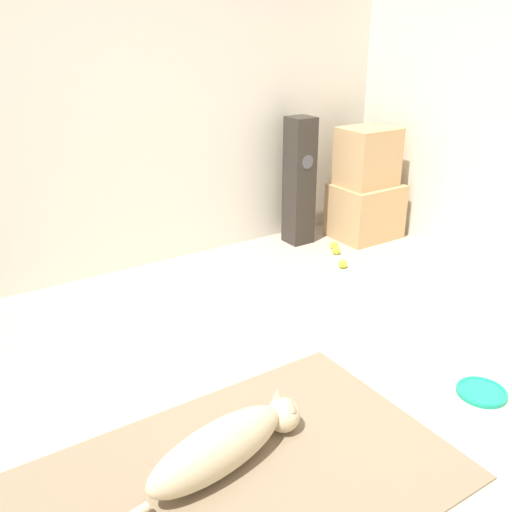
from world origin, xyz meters
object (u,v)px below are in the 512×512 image
frisbee (482,392)px  tennis_ball_by_boxes (334,245)px  cardboard_box_lower (365,211)px  cardboard_box_upper (368,157)px  tennis_ball_near_speaker (336,250)px  floor_speaker (299,182)px  tennis_ball_loose_on_carpet (343,264)px  dog (225,445)px

frisbee → tennis_ball_by_boxes: (0.66, 1.92, 0.02)m
tennis_ball_by_boxes → cardboard_box_lower: bearing=12.8°
cardboard_box_upper → tennis_ball_by_boxes: size_ratio=7.24×
frisbee → tennis_ball_near_speaker: (0.61, 1.82, 0.02)m
frisbee → cardboard_box_upper: bearing=62.2°
cardboard_box_lower → tennis_ball_near_speaker: cardboard_box_lower is taller
floor_speaker → tennis_ball_by_boxes: floor_speaker is taller
tennis_ball_near_speaker → tennis_ball_loose_on_carpet: size_ratio=1.00×
floor_speaker → tennis_ball_loose_on_carpet: bearing=-94.8°
cardboard_box_lower → floor_speaker: floor_speaker is taller
floor_speaker → tennis_ball_near_speaker: floor_speaker is taller
floor_speaker → tennis_ball_by_boxes: bearing=-65.1°
tennis_ball_near_speaker → cardboard_box_upper: bearing=22.9°
frisbee → tennis_ball_near_speaker: size_ratio=3.78×
floor_speaker → tennis_ball_near_speaker: 0.64m
floor_speaker → cardboard_box_lower: bearing=-20.9°
tennis_ball_by_boxes → tennis_ball_loose_on_carpet: (-0.20, -0.33, 0.00)m
dog → cardboard_box_upper: 3.03m
tennis_ball_near_speaker → cardboard_box_lower: bearing=21.8°
cardboard_box_lower → tennis_ball_loose_on_carpet: cardboard_box_lower is taller
cardboard_box_upper → tennis_ball_loose_on_carpet: bearing=-144.1°
tennis_ball_loose_on_carpet → dog: bearing=-143.9°
frisbee → floor_speaker: 2.34m
cardboard_box_upper → floor_speaker: 0.61m
tennis_ball_near_speaker → dog: bearing=-141.4°
tennis_ball_near_speaker → tennis_ball_loose_on_carpet: same height
cardboard_box_upper → tennis_ball_near_speaker: 0.83m
cardboard_box_upper → tennis_ball_loose_on_carpet: size_ratio=7.24×
cardboard_box_upper → tennis_ball_near_speaker: bearing=-157.1°
cardboard_box_lower → tennis_ball_by_boxes: bearing=-167.2°
dog → cardboard_box_lower: cardboard_box_lower is taller
dog → tennis_ball_loose_on_carpet: bearing=36.1°
tennis_ball_loose_on_carpet → frisbee: bearing=-106.4°
floor_speaker → tennis_ball_by_boxes: size_ratio=15.85×
cardboard_box_lower → floor_speaker: (-0.56, 0.21, 0.29)m
cardboard_box_lower → cardboard_box_upper: size_ratio=1.14×
dog → tennis_ball_loose_on_carpet: (1.81, 1.32, -0.09)m
floor_speaker → tennis_ball_near_speaker: bearing=-78.1°
dog → frisbee: bearing=-11.1°
cardboard_box_lower → tennis_ball_by_boxes: size_ratio=8.22×
frisbee → tennis_ball_loose_on_carpet: bearing=73.6°
tennis_ball_by_boxes → tennis_ball_loose_on_carpet: same height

